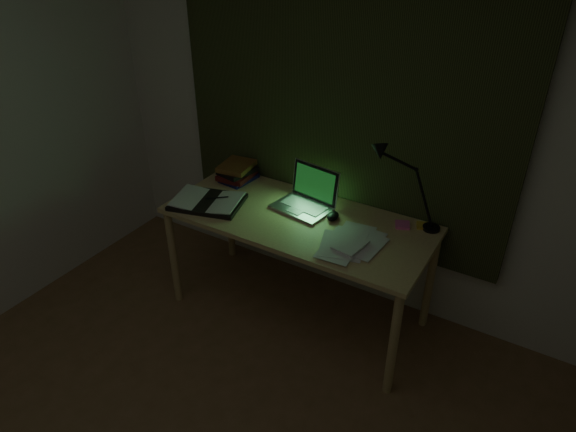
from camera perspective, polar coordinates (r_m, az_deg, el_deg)
name	(u,v)px	position (r m, az deg, el deg)	size (l,w,h in m)	color
wall_back	(341,118)	(3.24, 5.90, 10.74)	(3.50, 0.00, 2.50)	silver
curtain	(340,88)	(3.14, 5.78, 13.95)	(2.20, 0.06, 2.00)	#262C16
desk	(298,267)	(3.33, 1.07, -5.67)	(1.64, 0.72, 0.75)	tan
laptop	(302,192)	(3.15, 1.56, 2.72)	(0.35, 0.39, 0.25)	silver
open_textbook	(208,201)	(3.30, -8.92, 1.64)	(0.44, 0.31, 0.04)	silver
book_stack	(238,172)	(3.55, -5.61, 4.89)	(0.20, 0.24, 0.13)	silver
loose_papers	(344,242)	(2.90, 6.27, -2.89)	(0.31, 0.33, 0.02)	silver
mouse	(333,216)	(3.11, 5.02, -0.01)	(0.07, 0.11, 0.04)	black
sticky_yellow	(423,226)	(3.13, 14.76, -1.05)	(0.07, 0.07, 0.02)	gold
sticky_pink	(402,225)	(3.11, 12.60, -0.97)	(0.08, 0.08, 0.02)	pink
desk_lamp	(438,189)	(2.99, 16.32, 2.91)	(0.36, 0.28, 0.54)	black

